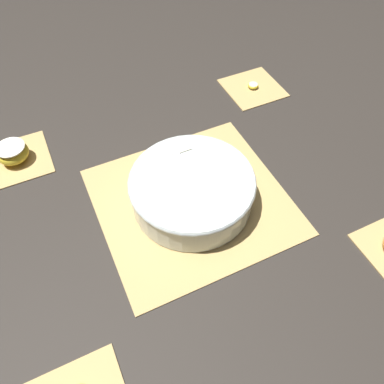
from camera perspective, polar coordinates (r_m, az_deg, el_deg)
The scene contains 7 objects.
ground_plane at distance 0.85m, azimuth -0.00°, elevation -1.49°, with size 6.00×6.00×0.00m, color #2D2823.
bamboo_mat_center at distance 0.84m, azimuth -0.00°, elevation -1.36°, with size 0.41×0.39×0.01m.
coaster_mat_far_left at distance 1.02m, azimuth -25.17°, elevation 4.48°, with size 0.16×0.16×0.01m.
coaster_mat_far_right at distance 1.15m, azimuth 9.25°, elevation 15.44°, with size 0.16×0.16×0.01m.
fruit_salad_bowl at distance 0.81m, azimuth -0.04°, elevation 0.58°, with size 0.27×0.27×0.08m.
apple_half at distance 1.00m, azimuth -25.65°, elevation 5.42°, with size 0.07×0.07×0.04m.
banana_coin_single at distance 1.15m, azimuth 9.29°, elevation 15.74°, with size 0.03×0.03×0.01m.
Camera 1 is at (-0.21, -0.45, 0.68)m, focal length 35.00 mm.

